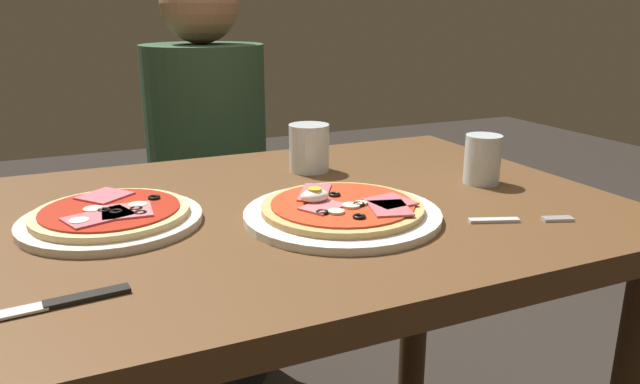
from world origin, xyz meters
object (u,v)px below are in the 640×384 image
dining_table (296,281)px  water_glass_near (482,163)px  pizza_across_left (111,217)px  fork (513,220)px  water_glass_far (309,151)px  knife (49,305)px  diner_person (210,199)px  pizza_foreground (342,211)px

dining_table → water_glass_near: (0.35, -0.03, 0.18)m
pizza_across_left → water_glass_near: size_ratio=2.97×
dining_table → fork: (0.26, -0.22, 0.14)m
water_glass_far → knife: (-0.48, -0.41, -0.04)m
dining_table → diner_person: 0.71m
diner_person → pizza_across_left: bearing=65.7°
pizza_across_left → diner_person: bearing=65.7°
fork → knife: knife is taller
pizza_across_left → fork: 0.59m
water_glass_far → knife: 0.63m
pizza_foreground → dining_table: bearing=110.6°
pizza_foreground → diner_person: diner_person is taller
dining_table → diner_person: bearing=87.7°
dining_table → water_glass_far: (0.10, 0.18, 0.18)m
pizza_across_left → water_glass_near: water_glass_near is taller
water_glass_far → knife: bearing=-139.4°
pizza_foreground → water_glass_near: 0.33m
knife → diner_person: 1.04m
diner_person → dining_table: bearing=87.7°
pizza_foreground → pizza_across_left: size_ratio=1.13×
water_glass_near → fork: 0.21m
fork → diner_person: size_ratio=0.13×
dining_table → pizza_foreground: 0.18m
pizza_foreground → knife: bearing=-162.7°
knife → water_glass_far: bearing=40.6°
water_glass_near → diner_person: diner_person is taller
pizza_foreground → diner_person: 0.84m
water_glass_near → pizza_across_left: bearing=175.9°
dining_table → knife: (-0.37, -0.23, 0.14)m
fork → pizza_across_left: bearing=156.8°
dining_table → water_glass_far: water_glass_far is taller
knife → dining_table: bearing=31.2°
dining_table → pizza_across_left: pizza_across_left is taller
water_glass_far → pizza_across_left: bearing=-157.1°
pizza_foreground → pizza_across_left: pizza_foreground is taller
water_glass_near → water_glass_far: 0.33m
fork → pizza_foreground: bearing=152.5°
pizza_foreground → water_glass_near: water_glass_near is taller
knife → diner_person: (0.40, 0.94, -0.20)m
pizza_foreground → pizza_across_left: bearing=160.1°
water_glass_near → diner_person: size_ratio=0.08×
dining_table → diner_person: size_ratio=0.88×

